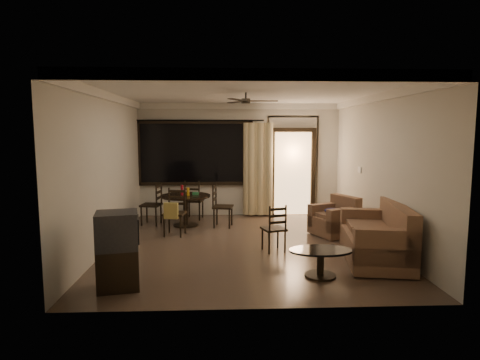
{
  "coord_description": "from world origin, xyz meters",
  "views": [
    {
      "loc": [
        -0.42,
        -7.29,
        2.1
      ],
      "look_at": [
        -0.1,
        0.2,
        1.2
      ],
      "focal_mm": 30.0,
      "sensor_mm": 36.0,
      "label": 1
    }
  ],
  "objects_px": {
    "tv_cabinet": "(118,250)",
    "dining_chair_east": "(222,214)",
    "side_chair": "(274,237)",
    "dining_chair_west": "(152,212)",
    "dining_chair_north": "(194,207)",
    "dining_chair_south": "(175,221)",
    "sofa": "(379,239)",
    "coffee_table": "(321,259)",
    "armchair": "(336,219)",
    "dining_table": "(186,202)"
  },
  "relations": [
    {
      "from": "tv_cabinet",
      "to": "dining_chair_east",
      "type": "bearing_deg",
      "value": 55.83
    },
    {
      "from": "tv_cabinet",
      "to": "side_chair",
      "type": "height_order",
      "value": "tv_cabinet"
    },
    {
      "from": "dining_chair_west",
      "to": "dining_chair_north",
      "type": "bearing_deg",
      "value": 130.7
    },
    {
      "from": "dining_chair_east",
      "to": "dining_chair_south",
      "type": "relative_size",
      "value": 1.0
    },
    {
      "from": "dining_chair_north",
      "to": "sofa",
      "type": "height_order",
      "value": "dining_chair_north"
    },
    {
      "from": "coffee_table",
      "to": "tv_cabinet",
      "type": "bearing_deg",
      "value": -174.04
    },
    {
      "from": "dining_chair_south",
      "to": "side_chair",
      "type": "distance_m",
      "value": 2.22
    },
    {
      "from": "side_chair",
      "to": "dining_chair_east",
      "type": "bearing_deg",
      "value": -81.09
    },
    {
      "from": "coffee_table",
      "to": "side_chair",
      "type": "xyz_separation_m",
      "value": [
        -0.52,
        1.28,
        -0.02
      ]
    },
    {
      "from": "dining_chair_north",
      "to": "tv_cabinet",
      "type": "distance_m",
      "value": 4.36
    },
    {
      "from": "sofa",
      "to": "dining_chair_south",
      "type": "bearing_deg",
      "value": 162.47
    },
    {
      "from": "dining_chair_south",
      "to": "tv_cabinet",
      "type": "relative_size",
      "value": 0.91
    },
    {
      "from": "armchair",
      "to": "dining_table",
      "type": "bearing_deg",
      "value": 139.31
    },
    {
      "from": "dining_chair_east",
      "to": "dining_chair_west",
      "type": "bearing_deg",
      "value": 89.75
    },
    {
      "from": "dining_chair_east",
      "to": "dining_chair_north",
      "type": "height_order",
      "value": "same"
    },
    {
      "from": "dining_chair_east",
      "to": "dining_chair_south",
      "type": "height_order",
      "value": "same"
    },
    {
      "from": "dining_chair_west",
      "to": "sofa",
      "type": "relative_size",
      "value": 0.52
    },
    {
      "from": "dining_chair_east",
      "to": "sofa",
      "type": "relative_size",
      "value": 0.52
    },
    {
      "from": "dining_chair_east",
      "to": "tv_cabinet",
      "type": "xyz_separation_m",
      "value": [
        -1.4,
        -3.46,
        0.24
      ]
    },
    {
      "from": "dining_table",
      "to": "armchair",
      "type": "xyz_separation_m",
      "value": [
        3.14,
        -0.96,
        -0.23
      ]
    },
    {
      "from": "dining_chair_south",
      "to": "sofa",
      "type": "distance_m",
      "value": 3.96
    },
    {
      "from": "dining_chair_south",
      "to": "dining_chair_north",
      "type": "height_order",
      "value": "same"
    },
    {
      "from": "side_chair",
      "to": "dining_chair_south",
      "type": "bearing_deg",
      "value": -49.05
    },
    {
      "from": "tv_cabinet",
      "to": "side_chair",
      "type": "relative_size",
      "value": 1.23
    },
    {
      "from": "armchair",
      "to": "coffee_table",
      "type": "bearing_deg",
      "value": -134.48
    },
    {
      "from": "dining_chair_east",
      "to": "side_chair",
      "type": "relative_size",
      "value": 1.12
    },
    {
      "from": "dining_table",
      "to": "dining_chair_west",
      "type": "bearing_deg",
      "value": 169.45
    },
    {
      "from": "sofa",
      "to": "dining_table",
      "type": "bearing_deg",
      "value": 151.43
    },
    {
      "from": "dining_table",
      "to": "dining_chair_north",
      "type": "height_order",
      "value": "dining_chair_north"
    },
    {
      "from": "side_chair",
      "to": "sofa",
      "type": "bearing_deg",
      "value": 142.56
    },
    {
      "from": "dining_chair_south",
      "to": "coffee_table",
      "type": "distance_m",
      "value": 3.44
    },
    {
      "from": "armchair",
      "to": "sofa",
      "type": "bearing_deg",
      "value": -105.98
    },
    {
      "from": "dining_chair_west",
      "to": "dining_chair_south",
      "type": "relative_size",
      "value": 1.0
    },
    {
      "from": "coffee_table",
      "to": "side_chair",
      "type": "distance_m",
      "value": 1.38
    },
    {
      "from": "dining_table",
      "to": "coffee_table",
      "type": "xyz_separation_m",
      "value": [
        2.25,
        -3.31,
        -0.28
      ]
    },
    {
      "from": "dining_chair_south",
      "to": "coffee_table",
      "type": "height_order",
      "value": "dining_chair_south"
    },
    {
      "from": "dining_table",
      "to": "sofa",
      "type": "relative_size",
      "value": 0.6
    },
    {
      "from": "dining_chair_north",
      "to": "sofa",
      "type": "xyz_separation_m",
      "value": [
        3.23,
        -3.34,
        0.08
      ]
    },
    {
      "from": "dining_chair_east",
      "to": "armchair",
      "type": "height_order",
      "value": "dining_chair_east"
    },
    {
      "from": "dining_chair_west",
      "to": "dining_chair_south",
      "type": "xyz_separation_m",
      "value": [
        0.63,
        -0.99,
        0.02
      ]
    },
    {
      "from": "dining_chair_south",
      "to": "armchair",
      "type": "relative_size",
      "value": 0.94
    },
    {
      "from": "dining_chair_west",
      "to": "dining_chair_north",
      "type": "xyz_separation_m",
      "value": [
        0.92,
        0.54,
        0.0
      ]
    },
    {
      "from": "dining_chair_north",
      "to": "sofa",
      "type": "distance_m",
      "value": 4.65
    },
    {
      "from": "dining_chair_east",
      "to": "tv_cabinet",
      "type": "bearing_deg",
      "value": 168.07
    },
    {
      "from": "dining_chair_north",
      "to": "side_chair",
      "type": "relative_size",
      "value": 1.12
    },
    {
      "from": "coffee_table",
      "to": "side_chair",
      "type": "height_order",
      "value": "side_chair"
    },
    {
      "from": "dining_chair_south",
      "to": "armchair",
      "type": "xyz_separation_m",
      "value": [
        3.29,
        -0.11,
        0.02
      ]
    },
    {
      "from": "tv_cabinet",
      "to": "sofa",
      "type": "xyz_separation_m",
      "value": [
        3.95,
        0.95,
        -0.16
      ]
    },
    {
      "from": "dining_table",
      "to": "armchair",
      "type": "distance_m",
      "value": 3.29
    },
    {
      "from": "sofa",
      "to": "dining_chair_west",
      "type": "bearing_deg",
      "value": 155.68
    }
  ]
}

